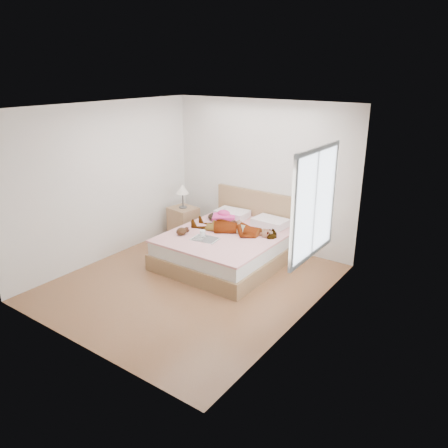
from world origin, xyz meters
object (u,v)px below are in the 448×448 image
(coffee_mug, at_px, (203,233))
(towel, at_px, (224,217))
(phone, at_px, (224,210))
(nightstand, at_px, (183,220))
(bed, at_px, (230,245))
(magazine, at_px, (205,239))
(plush_toy, at_px, (182,231))
(woman, at_px, (235,226))

(coffee_mug, bearing_deg, towel, 99.99)
(phone, height_order, nightstand, nightstand)
(towel, bearing_deg, coffee_mug, -80.01)
(coffee_mug, bearing_deg, nightstand, 144.17)
(bed, height_order, coffee_mug, bed)
(magazine, distance_m, coffee_mug, 0.14)
(magazine, bearing_deg, phone, 108.19)
(bed, height_order, magazine, bed)
(bed, bearing_deg, magazine, -104.26)
(magazine, distance_m, plush_toy, 0.43)
(woman, xyz_separation_m, nightstand, (-1.38, 0.29, -0.27))
(towel, distance_m, nightstand, 0.98)
(magazine, xyz_separation_m, plush_toy, (-0.42, -0.06, 0.06))
(nightstand, bearing_deg, phone, 6.89)
(plush_toy, bearing_deg, coffee_mug, 24.04)
(woman, bearing_deg, towel, -135.41)
(phone, bearing_deg, coffee_mug, -87.61)
(bed, xyz_separation_m, towel, (-0.38, 0.34, 0.32))
(plush_toy, bearing_deg, phone, 84.47)
(plush_toy, bearing_deg, magazine, 7.69)
(towel, relative_size, coffee_mug, 3.52)
(woman, height_order, coffee_mug, woman)
(towel, bearing_deg, nightstand, 179.96)
(bed, relative_size, coffee_mug, 14.92)
(woman, distance_m, phone, 0.64)
(woman, height_order, phone, woman)
(plush_toy, bearing_deg, woman, 46.45)
(woman, xyz_separation_m, coffee_mug, (-0.29, -0.49, -0.05))
(woman, height_order, nightstand, nightstand)
(bed, distance_m, nightstand, 1.38)
(woman, bearing_deg, bed, -53.29)
(woman, xyz_separation_m, plush_toy, (-0.60, -0.63, -0.04))
(phone, height_order, coffee_mug, phone)
(plush_toy, bearing_deg, towel, 79.41)
(woman, height_order, magazine, woman)
(woman, xyz_separation_m, towel, (-0.43, 0.29, -0.02))
(phone, distance_m, towel, 0.16)
(nightstand, bearing_deg, magazine, -35.94)
(bed, bearing_deg, woman, 47.65)
(magazine, bearing_deg, woman, 72.62)
(bed, xyz_separation_m, magazine, (-0.13, -0.52, 0.24))
(phone, bearing_deg, nightstand, 175.96)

